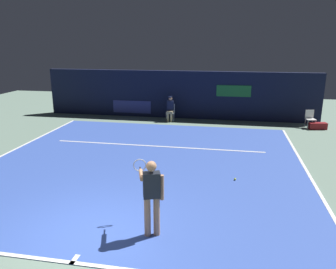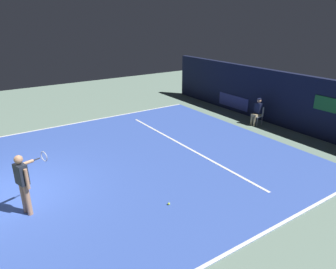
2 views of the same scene
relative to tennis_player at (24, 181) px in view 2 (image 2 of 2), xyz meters
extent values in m
plane|color=slate|center=(-1.28, 4.31, -0.99)|extent=(31.18, 31.18, 0.00)
cube|color=#3856B2|center=(-1.28, 4.31, -0.98)|extent=(10.96, 11.21, 0.01)
cube|color=white|center=(4.15, 4.31, -0.97)|extent=(0.10, 11.21, 0.01)
cube|color=white|center=(-6.71, 4.31, -0.97)|extent=(0.10, 11.21, 0.01)
cube|color=white|center=(-1.28, 6.27, -0.97)|extent=(8.55, 0.10, 0.01)
cube|color=#141933|center=(-1.28, 11.76, 0.31)|extent=(15.03, 0.30, 2.60)
cube|color=navy|center=(-3.91, 11.60, -0.44)|extent=(2.20, 0.04, 0.70)
cube|color=#1E6B2D|center=(1.73, 11.60, 0.61)|extent=(1.80, 0.04, 0.60)
cylinder|color=tan|center=(0.11, 0.01, -0.53)|extent=(0.14, 0.14, 0.92)
cylinder|color=tan|center=(-0.08, -0.06, -0.53)|extent=(0.14, 0.14, 0.92)
cube|color=#1E232D|center=(0.01, -0.03, 0.21)|extent=(0.41, 0.32, 0.56)
sphere|color=tan|center=(0.01, -0.03, 0.63)|extent=(0.22, 0.22, 0.22)
cylinder|color=tan|center=(-0.25, 0.12, 0.36)|extent=(0.24, 0.50, 0.09)
cylinder|color=tan|center=(0.21, 0.06, 0.13)|extent=(0.09, 0.09, 0.56)
cylinder|color=black|center=(-0.34, 0.40, 0.36)|extent=(0.13, 0.29, 0.03)
torus|color=#B2B2B7|center=(-0.43, 0.67, 0.36)|extent=(0.30, 0.12, 0.30)
cube|color=white|center=(-1.55, 10.87, -0.53)|extent=(0.44, 0.40, 0.04)
cube|color=white|center=(-1.55, 11.07, -0.30)|extent=(0.42, 0.03, 0.42)
cylinder|color=#B2B2B7|center=(-1.74, 10.70, -0.76)|extent=(0.03, 0.03, 0.46)
cylinder|color=#B2B2B7|center=(-1.37, 10.70, -0.76)|extent=(0.03, 0.03, 0.46)
cylinder|color=#B2B2B7|center=(-1.74, 11.04, -0.76)|extent=(0.03, 0.03, 0.46)
cylinder|color=#B2B2B7|center=(-1.37, 11.04, -0.76)|extent=(0.03, 0.03, 0.46)
cube|color=tan|center=(-1.55, 10.79, -0.49)|extent=(0.32, 0.40, 0.14)
cylinder|color=tan|center=(-1.64, 10.61, -0.76)|extent=(0.11, 0.11, 0.46)
cylinder|color=tan|center=(-1.46, 10.61, -0.76)|extent=(0.11, 0.11, 0.46)
cube|color=#141933|center=(-1.55, 10.91, -0.16)|extent=(0.34, 0.22, 0.52)
sphere|color=tan|center=(-1.55, 10.91, 0.22)|extent=(0.20, 0.20, 0.20)
cylinder|color=#141933|center=(-1.55, 10.91, 0.31)|extent=(0.19, 0.19, 0.04)
sphere|color=#CCE033|center=(1.82, 3.36, -0.94)|extent=(0.07, 0.07, 0.07)
camera|label=1|loc=(1.53, -6.28, 3.10)|focal=35.47mm
camera|label=2|loc=(7.97, -0.79, 4.01)|focal=32.84mm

